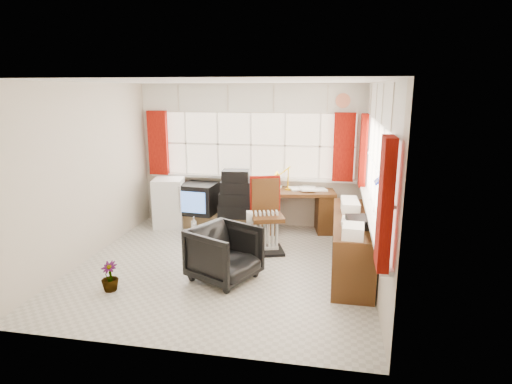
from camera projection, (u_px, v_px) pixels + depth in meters
ground at (224, 266)px, 5.96m from camera, size 4.00×4.00×0.00m
room_walls at (222, 160)px, 5.61m from camera, size 4.00×4.00×4.00m
window_back at (251, 173)px, 7.60m from camera, size 3.70×0.12×3.60m
window_right at (372, 208)px, 5.39m from camera, size 0.12×3.70×3.60m
curtains at (298, 155)px, 6.34m from camera, size 3.83×3.83×1.15m
overhead_cabinets at (304, 100)px, 6.19m from camera, size 3.98×3.98×0.48m
desk at (297, 208)px, 7.36m from camera, size 1.35×0.83×0.76m
desk_lamp at (288, 174)px, 7.25m from camera, size 0.17×0.16×0.40m
task_chair at (266, 212)px, 6.47m from camera, size 0.60×0.62×1.13m
office_chair at (224, 254)px, 5.48m from camera, size 1.03×1.02×0.70m
radiator at (264, 235)px, 6.46m from camera, size 0.45×0.29×0.63m
credenza at (351, 243)px, 5.75m from camera, size 0.50×2.00×0.85m
file_tray at (359, 222)px, 5.27m from camera, size 0.33×0.39×0.12m
tv_bench at (218, 219)px, 7.67m from camera, size 1.40×0.50×0.25m
crt_tv at (199, 199)px, 7.56m from camera, size 0.63×0.60×0.53m
hifi_stack at (236, 196)px, 7.33m from camera, size 0.64×0.45×0.82m
mini_fridge at (169, 203)px, 7.61m from camera, size 0.60×0.60×0.87m
spray_bottle_a at (194, 225)px, 7.33m from camera, size 0.12×0.12×0.28m
spray_bottle_b at (217, 242)px, 6.61m from camera, size 0.09×0.09×0.20m
flower_vase at (110, 276)px, 5.20m from camera, size 0.24×0.24×0.37m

